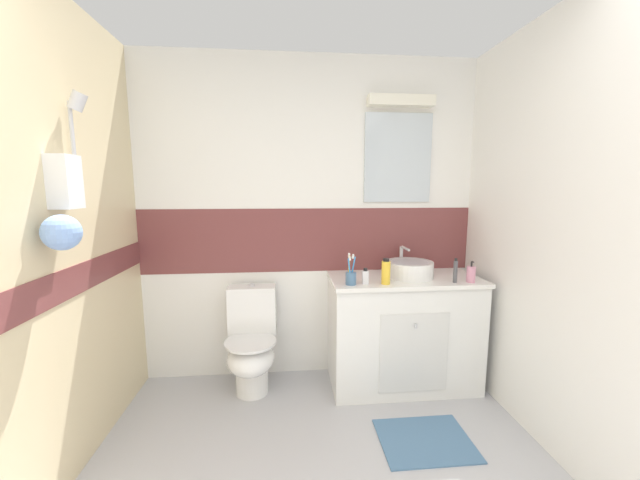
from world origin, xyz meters
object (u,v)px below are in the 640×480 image
sink_basin (409,269)px  toothpaste_tube_upright (455,271)px  shampoo_bottle_tall (386,272)px  toothbrush_cup (351,277)px  perfume_flask_small (365,276)px  toilet (252,344)px  soap_dispenser (471,274)px

sink_basin → toothpaste_tube_upright: sink_basin is taller
shampoo_bottle_tall → toothpaste_tube_upright: (0.49, -0.01, -0.00)m
toothbrush_cup → sink_basin: bearing=19.8°
sink_basin → perfume_flask_small: bearing=-156.1°
toothbrush_cup → toothpaste_tube_upright: bearing=-1.7°
toilet → perfume_flask_small: (0.81, -0.18, 0.54)m
toilet → toothbrush_cup: (0.71, -0.19, 0.54)m
toilet → toothbrush_cup: 0.91m
sink_basin → shampoo_bottle_tall: size_ratio=2.15×
soap_dispenser → perfume_flask_small: bearing=178.0°
soap_dispenser → shampoo_bottle_tall: 0.61m
toothbrush_cup → perfume_flask_small: size_ratio=1.95×
toothbrush_cup → soap_dispenser: 0.86m
shampoo_bottle_tall → toothpaste_tube_upright: size_ratio=1.04×
shampoo_bottle_tall → perfume_flask_small: (-0.14, 0.02, -0.03)m
toothbrush_cup → toothpaste_tube_upright: size_ratio=1.25×
toilet → toothpaste_tube_upright: bearing=-8.2°
toothbrush_cup → soap_dispenser: (0.86, -0.02, 0.00)m
sink_basin → soap_dispenser: 0.42m
toothbrush_cup → toilet: bearing=165.1°
toilet → toothpaste_tube_upright: size_ratio=4.49×
sink_basin → toothpaste_tube_upright: size_ratio=2.23×
toothpaste_tube_upright → toilet: bearing=171.8°
sink_basin → toilet: bearing=179.2°
toilet → sink_basin: bearing=-0.8°
shampoo_bottle_tall → sink_basin: bearing=38.1°
toothpaste_tube_upright → toothbrush_cup: bearing=178.3°
soap_dispenser → shampoo_bottle_tall: bearing=179.2°
toothbrush_cup → shampoo_bottle_tall: size_ratio=1.21×
toilet → shampoo_bottle_tall: 1.13m
sink_basin → toothbrush_cup: 0.51m
sink_basin → shampoo_bottle_tall: (-0.23, -0.18, 0.02)m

